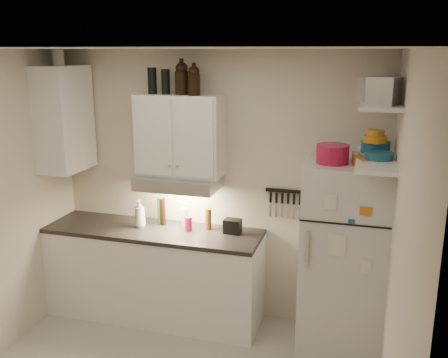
# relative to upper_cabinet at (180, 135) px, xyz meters

# --- Properties ---
(ceiling) EXTENTS (3.20, 3.00, 0.02)m
(ceiling) POSITION_rel_upper_cabinet_xyz_m (0.30, -1.33, 0.78)
(ceiling) COLOR silver
(ceiling) RESTS_ON ground
(back_wall) EXTENTS (3.20, 0.02, 2.60)m
(back_wall) POSITION_rel_upper_cabinet_xyz_m (0.30, 0.18, -0.53)
(back_wall) COLOR beige
(back_wall) RESTS_ON ground
(right_wall) EXTENTS (0.02, 3.00, 2.60)m
(right_wall) POSITION_rel_upper_cabinet_xyz_m (1.91, -1.33, -0.53)
(right_wall) COLOR beige
(right_wall) RESTS_ON ground
(base_cabinet) EXTENTS (2.10, 0.60, 0.88)m
(base_cabinet) POSITION_rel_upper_cabinet_xyz_m (-0.25, -0.14, -1.39)
(base_cabinet) COLOR white
(base_cabinet) RESTS_ON floor
(countertop) EXTENTS (2.10, 0.62, 0.04)m
(countertop) POSITION_rel_upper_cabinet_xyz_m (-0.25, -0.14, -0.93)
(countertop) COLOR black
(countertop) RESTS_ON base_cabinet
(upper_cabinet) EXTENTS (0.80, 0.33, 0.75)m
(upper_cabinet) POSITION_rel_upper_cabinet_xyz_m (0.00, 0.00, 0.00)
(upper_cabinet) COLOR white
(upper_cabinet) RESTS_ON back_wall
(side_cabinet) EXTENTS (0.33, 0.55, 1.00)m
(side_cabinet) POSITION_rel_upper_cabinet_xyz_m (-1.14, -0.14, 0.12)
(side_cabinet) COLOR white
(side_cabinet) RESTS_ON left_wall
(range_hood) EXTENTS (0.76, 0.46, 0.12)m
(range_hood) POSITION_rel_upper_cabinet_xyz_m (0.00, -0.06, -0.44)
(range_hood) COLOR silver
(range_hood) RESTS_ON back_wall
(fridge) EXTENTS (0.70, 0.68, 1.70)m
(fridge) POSITION_rel_upper_cabinet_xyz_m (1.55, -0.18, -0.98)
(fridge) COLOR silver
(fridge) RESTS_ON floor
(shelf_hi) EXTENTS (0.30, 0.95, 0.03)m
(shelf_hi) POSITION_rel_upper_cabinet_xyz_m (1.75, -0.31, 0.38)
(shelf_hi) COLOR white
(shelf_hi) RESTS_ON right_wall
(shelf_lo) EXTENTS (0.30, 0.95, 0.03)m
(shelf_lo) POSITION_rel_upper_cabinet_xyz_m (1.75, -0.31, -0.07)
(shelf_lo) COLOR white
(shelf_lo) RESTS_ON right_wall
(knife_strip) EXTENTS (0.42, 0.02, 0.03)m
(knife_strip) POSITION_rel_upper_cabinet_xyz_m (1.00, 0.15, -0.51)
(knife_strip) COLOR black
(knife_strip) RESTS_ON back_wall
(dutch_oven) EXTENTS (0.28, 0.28, 0.15)m
(dutch_oven) POSITION_rel_upper_cabinet_xyz_m (1.41, -0.25, -0.05)
(dutch_oven) COLOR #AC143C
(dutch_oven) RESTS_ON fridge
(book_stack) EXTENTS (0.25, 0.28, 0.08)m
(book_stack) POSITION_rel_upper_cabinet_xyz_m (1.70, -0.34, -0.09)
(book_stack) COLOR orange
(book_stack) RESTS_ON fridge
(spice_jar) EXTENTS (0.06, 0.06, 0.10)m
(spice_jar) POSITION_rel_upper_cabinet_xyz_m (1.59, -0.21, -0.08)
(spice_jar) COLOR silver
(spice_jar) RESTS_ON fridge
(stock_pot) EXTENTS (0.30, 0.30, 0.18)m
(stock_pot) POSITION_rel_upper_cabinet_xyz_m (1.79, -0.03, 0.48)
(stock_pot) COLOR silver
(stock_pot) RESTS_ON shelf_hi
(tin_a) EXTENTS (0.23, 0.22, 0.18)m
(tin_a) POSITION_rel_upper_cabinet_xyz_m (1.68, -0.33, 0.48)
(tin_a) COLOR #AAAAAD
(tin_a) RESTS_ON shelf_hi
(tin_b) EXTENTS (0.26, 0.26, 0.20)m
(tin_b) POSITION_rel_upper_cabinet_xyz_m (1.76, -0.58, 0.49)
(tin_b) COLOR #AAAAAD
(tin_b) RESTS_ON shelf_hi
(bowl_teal) EXTENTS (0.23, 0.23, 0.09)m
(bowl_teal) POSITION_rel_upper_cabinet_xyz_m (1.74, -0.09, -0.00)
(bowl_teal) COLOR #155578
(bowl_teal) RESTS_ON shelf_lo
(bowl_orange) EXTENTS (0.19, 0.19, 0.06)m
(bowl_orange) POSITION_rel_upper_cabinet_xyz_m (1.73, -0.14, 0.07)
(bowl_orange) COLOR orange
(bowl_orange) RESTS_ON bowl_teal
(bowl_yellow) EXTENTS (0.14, 0.14, 0.05)m
(bowl_yellow) POSITION_rel_upper_cabinet_xyz_m (1.73, -0.14, 0.12)
(bowl_yellow) COLOR #BD8121
(bowl_yellow) RESTS_ON bowl_orange
(plates) EXTENTS (0.27, 0.27, 0.05)m
(plates) POSITION_rel_upper_cabinet_xyz_m (1.77, -0.35, -0.02)
(plates) COLOR #155578
(plates) RESTS_ON shelf_lo
(growler_a) EXTENTS (0.14, 0.14, 0.30)m
(growler_a) POSITION_rel_upper_cabinet_xyz_m (0.04, -0.03, 0.52)
(growler_a) COLOR black
(growler_a) RESTS_ON upper_cabinet
(growler_b) EXTENTS (0.14, 0.14, 0.26)m
(growler_b) POSITION_rel_upper_cabinet_xyz_m (0.17, -0.08, 0.51)
(growler_b) COLOR black
(growler_b) RESTS_ON upper_cabinet
(thermos_a) EXTENTS (0.08, 0.08, 0.22)m
(thermos_a) POSITION_rel_upper_cabinet_xyz_m (-0.12, -0.02, 0.49)
(thermos_a) COLOR black
(thermos_a) RESTS_ON upper_cabinet
(thermos_b) EXTENTS (0.09, 0.09, 0.24)m
(thermos_b) POSITION_rel_upper_cabinet_xyz_m (-0.26, -0.02, 0.49)
(thermos_b) COLOR black
(thermos_b) RESTS_ON upper_cabinet
(side_jar) EXTENTS (0.11, 0.11, 0.15)m
(side_jar) POSITION_rel_upper_cabinet_xyz_m (-1.14, -0.14, 0.70)
(side_jar) COLOR silver
(side_jar) RESTS_ON side_cabinet
(soap_bottle) EXTENTS (0.12, 0.12, 0.31)m
(soap_bottle) POSITION_rel_upper_cabinet_xyz_m (-0.39, -0.12, -0.75)
(soap_bottle) COLOR white
(soap_bottle) RESTS_ON countertop
(pepper_mill) EXTENTS (0.08, 0.08, 0.21)m
(pepper_mill) POSITION_rel_upper_cabinet_xyz_m (0.26, 0.01, -0.80)
(pepper_mill) COLOR brown
(pepper_mill) RESTS_ON countertop
(oil_bottle) EXTENTS (0.07, 0.07, 0.27)m
(oil_bottle) POSITION_rel_upper_cabinet_xyz_m (-0.24, 0.02, -0.77)
(oil_bottle) COLOR #3A6B1A
(oil_bottle) RESTS_ON countertop
(vinegar_bottle) EXTENTS (0.06, 0.06, 0.27)m
(vinegar_bottle) POSITION_rel_upper_cabinet_xyz_m (-0.20, 0.01, -0.77)
(vinegar_bottle) COLOR black
(vinegar_bottle) RESTS_ON countertop
(clear_bottle) EXTENTS (0.08, 0.08, 0.19)m
(clear_bottle) POSITION_rel_upper_cabinet_xyz_m (0.02, 0.01, -0.81)
(clear_bottle) COLOR silver
(clear_bottle) RESTS_ON countertop
(red_jar) EXTENTS (0.08, 0.08, 0.14)m
(red_jar) POSITION_rel_upper_cabinet_xyz_m (0.09, -0.08, -0.84)
(red_jar) COLOR #AC143C
(red_jar) RESTS_ON countertop
(caddy) EXTENTS (0.16, 0.12, 0.13)m
(caddy) POSITION_rel_upper_cabinet_xyz_m (0.51, -0.03, -0.84)
(caddy) COLOR black
(caddy) RESTS_ON countertop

